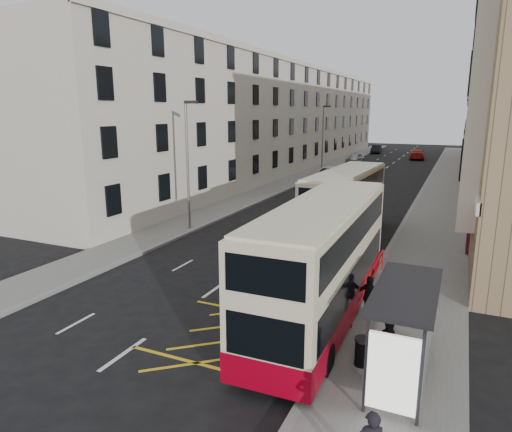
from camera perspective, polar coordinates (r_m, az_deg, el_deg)
The scene contains 20 objects.
ground at distance 17.07m, azimuth -11.82°, elevation -13.49°, with size 200.00×200.00×0.00m, color black.
pavement_right at distance 42.88m, azimuth 22.28°, elevation 2.02°, with size 4.00×120.00×0.15m, color slate.
pavement_left at distance 46.01m, azimuth 2.65°, elevation 3.67°, with size 3.00×120.00×0.15m, color slate.
kerb_right at distance 42.98m, azimuth 19.63°, elevation 2.26°, with size 0.25×120.00×0.15m, color gray.
kerb_left at distance 45.49m, azimuth 4.41°, elevation 3.54°, with size 0.25×120.00×0.15m, color gray.
road_markings at distance 58.43m, azimuth 15.08°, elevation 5.17°, with size 10.00×110.00×0.01m, color silver, non-canonical shape.
terrace_left at distance 62.01m, azimuth 2.93°, elevation 12.06°, with size 9.18×79.00×13.25m.
bus_shelter at distance 13.02m, azimuth 18.52°, elevation -12.21°, with size 1.65×4.25×2.70m.
guard_railing at distance 19.39m, azimuth 14.04°, elevation -7.54°, with size 0.06×6.56×1.01m.
street_lamp_near at distance 28.94m, azimuth -8.50°, elevation 7.12°, with size 0.93×0.18×8.00m.
street_lamp_far at distance 56.48m, azimuth 8.39°, elevation 9.94°, with size 0.93×0.18×8.00m.
double_decker_front at distance 16.66m, azimuth 8.32°, elevation -5.61°, with size 2.73×11.14×4.42m.
double_decker_rear at distance 27.76m, azimuth 11.12°, elevation 1.49°, with size 2.81×10.46×4.14m.
litter_bin at distance 14.42m, azimuth 13.20°, elevation -16.13°, with size 0.52×0.52×0.86m.
pedestrian_mid at distance 14.27m, azimuth 16.38°, elevation -15.15°, with size 0.76×0.59×1.56m, color black.
pedestrian_far at distance 17.37m, azimuth 13.97°, elevation -9.75°, with size 0.91×0.38×1.56m, color black.
white_van at distance 50.33m, azimuth 9.02°, elevation 5.16°, with size 2.64×5.73×1.59m, color silver.
car_silver at distance 69.18m, azimuth 12.25°, elevation 7.08°, with size 1.74×4.32×1.47m, color #B2B4BA.
car_dark at distance 86.67m, azimuth 14.80°, elevation 8.10°, with size 1.57×4.49×1.48m, color black.
car_red at distance 77.40m, azimuth 19.50°, elevation 7.28°, with size 2.21×5.44×1.58m, color #B01C10.
Camera 1 is at (9.25, -12.20, 7.54)m, focal length 32.00 mm.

